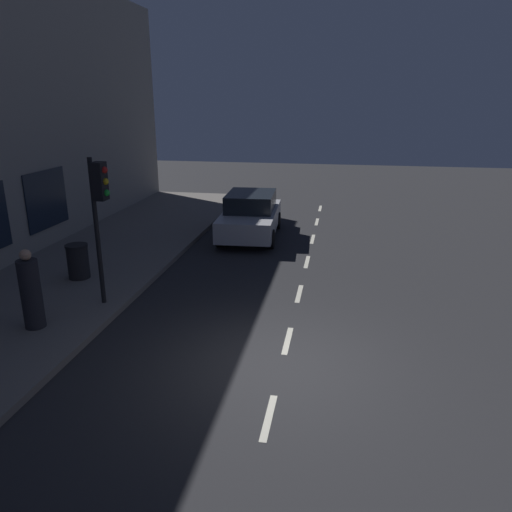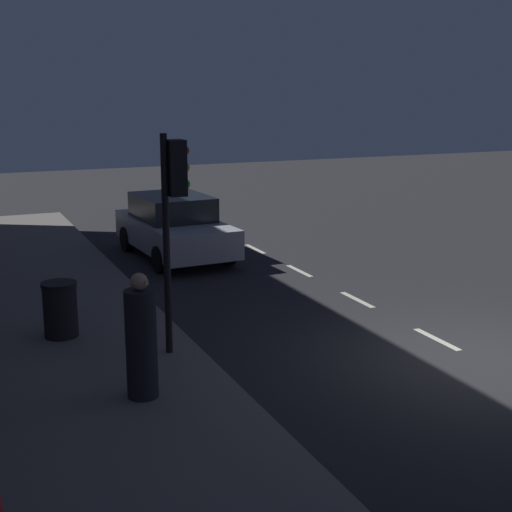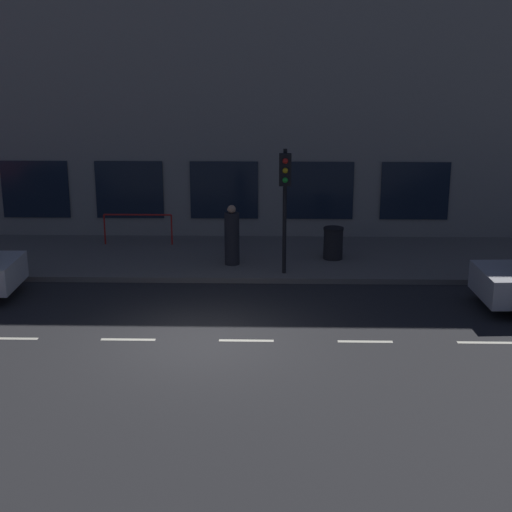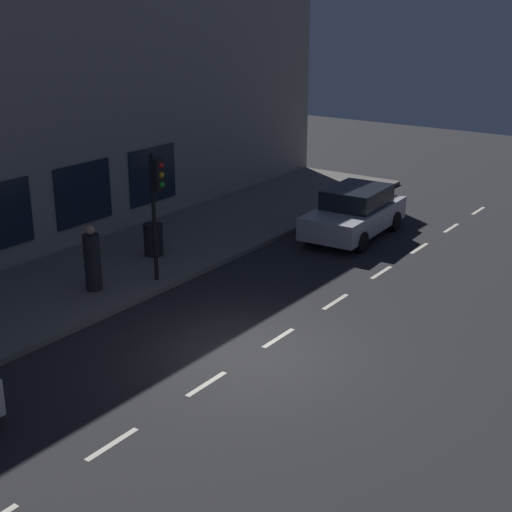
{
  "view_description": "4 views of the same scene",
  "coord_description": "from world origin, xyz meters",
  "px_view_note": "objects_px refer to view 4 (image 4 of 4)",
  "views": [
    {
      "loc": [
        -0.95,
        8.05,
        4.78
      ],
      "look_at": [
        1.07,
        -3.25,
        1.07
      ],
      "focal_mm": 34.24,
      "sensor_mm": 36.0,
      "label": 1
    },
    {
      "loc": [
        7.6,
        8.56,
        4.23
      ],
      "look_at": [
        2.57,
        -2.91,
        1.31
      ],
      "focal_mm": 50.85,
      "sensor_mm": 36.0,
      "label": 2
    },
    {
      "loc": [
        -15.33,
        -1.55,
        6.37
      ],
      "look_at": [
        1.48,
        -1.18,
        1.51
      ],
      "focal_mm": 52.91,
      "sensor_mm": 36.0,
      "label": 3
    },
    {
      "loc": [
        -8.47,
        11.86,
        7.34
      ],
      "look_at": [
        0.92,
        -1.42,
        1.67
      ],
      "focal_mm": 52.52,
      "sensor_mm": 36.0,
      "label": 4
    }
  ],
  "objects_px": {
    "parked_car_0": "(355,212)",
    "trash_bin": "(153,239)",
    "pedestrian_0": "(92,261)",
    "traffic_light": "(157,189)"
  },
  "relations": [
    {
      "from": "parked_car_0",
      "to": "trash_bin",
      "type": "xyz_separation_m",
      "value": [
        3.69,
        5.43,
        -0.17
      ]
    },
    {
      "from": "parked_car_0",
      "to": "trash_bin",
      "type": "distance_m",
      "value": 6.57
    },
    {
      "from": "traffic_light",
      "to": "pedestrian_0",
      "type": "distance_m",
      "value": 2.46
    },
    {
      "from": "traffic_light",
      "to": "pedestrian_0",
      "type": "relative_size",
      "value": 1.98
    },
    {
      "from": "pedestrian_0",
      "to": "trash_bin",
      "type": "distance_m",
      "value": 3.01
    },
    {
      "from": "traffic_light",
      "to": "trash_bin",
      "type": "bearing_deg",
      "value": -42.74
    },
    {
      "from": "traffic_light",
      "to": "parked_car_0",
      "type": "xyz_separation_m",
      "value": [
        -2.12,
        -6.88,
        -1.87
      ]
    },
    {
      "from": "traffic_light",
      "to": "trash_bin",
      "type": "xyz_separation_m",
      "value": [
        1.57,
        -1.45,
        -2.04
      ]
    },
    {
      "from": "traffic_light",
      "to": "parked_car_0",
      "type": "relative_size",
      "value": 0.79
    },
    {
      "from": "trash_bin",
      "to": "parked_car_0",
      "type": "bearing_deg",
      "value": -124.23
    }
  ]
}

